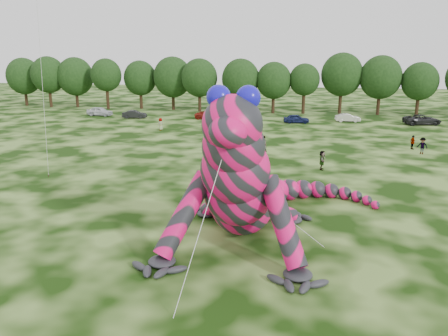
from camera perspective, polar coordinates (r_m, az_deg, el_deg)
ground at (r=23.49m, az=5.25°, el=-11.51°), size 240.00×240.00×0.00m
inflatable_gecko at (r=25.66m, az=2.88°, el=1.49°), size 15.27×18.08×8.97m
tree_0 at (r=98.25m, az=-24.62°, el=10.20°), size 6.91×6.22×9.51m
tree_1 at (r=93.82m, az=-21.90°, el=10.40°), size 6.74×6.07×9.81m
tree_2 at (r=91.69m, az=-18.80°, el=10.55°), size 7.04×6.34×9.64m
tree_3 at (r=86.83m, az=-15.07°, el=10.56°), size 5.81×5.23×9.44m
tree_4 at (r=85.91m, az=-10.87°, el=10.63°), size 6.22×5.60×9.06m
tree_5 at (r=83.45m, az=-6.71°, el=10.93°), size 7.16×6.44×9.80m
tree_6 at (r=80.27m, az=-3.22°, el=10.74°), size 6.52×5.86×9.49m
tree_7 at (r=78.91m, az=2.17°, el=10.68°), size 6.68×6.01×9.48m
tree_8 at (r=78.43m, az=6.49°, el=10.38°), size 6.14×5.53×8.94m
tree_9 at (r=78.57m, az=10.41°, el=10.14°), size 5.27×4.74×8.68m
tree_10 at (r=79.92m, az=15.07°, el=10.62°), size 7.09×6.38×10.50m
tree_11 at (r=80.25m, az=19.70°, el=10.13°), size 7.01×6.31×10.07m
tree_12 at (r=81.00m, az=24.12°, el=9.35°), size 5.99×5.39×8.97m
car_0 at (r=77.92m, az=-15.92°, el=7.14°), size 4.60×2.20×1.52m
car_1 at (r=73.51m, az=-11.60°, el=6.88°), size 4.09×1.94×1.29m
car_2 at (r=71.21m, az=-2.00°, el=6.91°), size 4.64×2.34×1.26m
car_3 at (r=69.07m, az=1.96°, el=6.68°), size 4.58×2.05×1.31m
car_4 at (r=68.00m, az=9.43°, el=6.38°), size 4.11×2.14×1.34m
car_5 at (r=70.90m, az=15.85°, el=6.32°), size 3.93×1.77×1.25m
car_6 at (r=71.83m, az=24.46°, el=5.77°), size 5.80×3.54×1.50m
spectator_4 at (r=61.32m, az=-8.28°, el=5.69°), size 0.82×0.97×1.70m
spectator_5 at (r=40.91m, az=12.69°, el=1.00°), size 0.62×1.67×1.77m
spectator_0 at (r=44.76m, az=-0.19°, el=2.43°), size 0.43×0.62×1.61m
spectator_3 at (r=52.81m, az=23.42°, el=3.09°), size 0.65×0.99×1.56m
spectator_1 at (r=47.27m, az=5.14°, el=3.15°), size 1.08×1.10×1.78m
spectator_2 at (r=50.69m, az=24.48°, el=2.66°), size 1.33×1.16×1.78m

